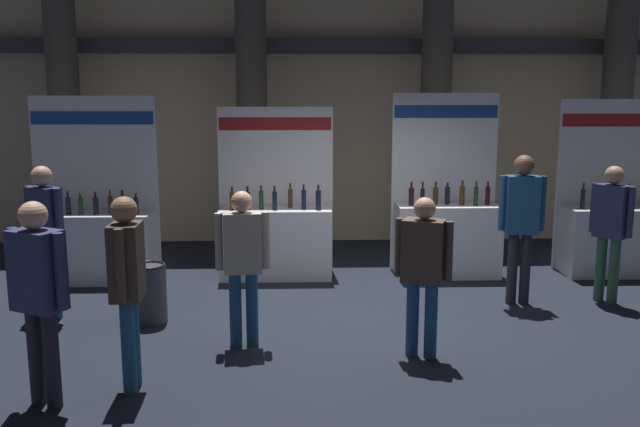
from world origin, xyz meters
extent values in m
plane|color=black|center=(0.00, 0.00, 0.00)|extent=(24.94, 24.94, 0.00)
cube|color=tan|center=(0.00, 4.36, 3.05)|extent=(12.47, 0.25, 6.10)
cube|color=#2D2D33|center=(0.00, 4.05, 3.35)|extent=(12.47, 0.20, 0.24)
cylinder|color=#423D38|center=(-4.45, 3.47, 2.55)|extent=(0.49, 0.49, 5.09)
cylinder|color=#423D38|center=(-1.48, 3.47, 2.55)|extent=(0.49, 0.49, 5.09)
cylinder|color=#423D38|center=(1.48, 3.47, 2.55)|extent=(0.49, 0.49, 5.09)
cylinder|color=#423D38|center=(4.45, 3.47, 2.55)|extent=(0.49, 0.49, 5.09)
cube|color=white|center=(-3.58, 1.67, 0.48)|extent=(1.64, 0.60, 0.95)
cube|color=white|center=(-3.58, 2.01, 1.27)|extent=(1.72, 0.04, 2.54)
cube|color=navy|center=(-3.58, 1.99, 2.23)|extent=(1.67, 0.01, 0.18)
cylinder|color=#472D14|center=(-4.23, 1.62, 1.08)|extent=(0.07, 0.07, 0.25)
cylinder|color=#472D14|center=(-4.23, 1.62, 1.25)|extent=(0.03, 0.03, 0.08)
cylinder|color=gold|center=(-4.23, 1.62, 1.30)|extent=(0.03, 0.03, 0.02)
cylinder|color=black|center=(-4.04, 1.73, 1.09)|extent=(0.06, 0.06, 0.28)
cylinder|color=black|center=(-4.04, 1.73, 1.27)|extent=(0.03, 0.03, 0.08)
cylinder|color=red|center=(-4.04, 1.73, 1.32)|extent=(0.03, 0.03, 0.02)
cylinder|color=black|center=(-3.85, 1.62, 1.07)|extent=(0.07, 0.07, 0.23)
cylinder|color=black|center=(-3.85, 1.62, 1.23)|extent=(0.03, 0.03, 0.09)
cylinder|color=gold|center=(-3.85, 1.62, 1.28)|extent=(0.03, 0.03, 0.02)
cylinder|color=#19381E|center=(-3.68, 1.60, 1.07)|extent=(0.06, 0.06, 0.23)
cylinder|color=#19381E|center=(-3.68, 1.60, 1.21)|extent=(0.03, 0.03, 0.06)
cylinder|color=gold|center=(-3.68, 1.60, 1.25)|extent=(0.03, 0.03, 0.02)
cylinder|color=black|center=(-3.49, 1.62, 1.07)|extent=(0.07, 0.07, 0.23)
cylinder|color=black|center=(-3.49, 1.62, 1.21)|extent=(0.03, 0.03, 0.06)
cylinder|color=red|center=(-3.49, 1.62, 1.25)|extent=(0.03, 0.03, 0.02)
cylinder|color=#472D14|center=(-3.31, 1.71, 1.07)|extent=(0.06, 0.06, 0.23)
cylinder|color=#472D14|center=(-3.31, 1.71, 1.23)|extent=(0.03, 0.03, 0.09)
cylinder|color=gold|center=(-3.31, 1.71, 1.28)|extent=(0.03, 0.03, 0.02)
cylinder|color=black|center=(-3.13, 1.63, 1.08)|extent=(0.07, 0.07, 0.25)
cylinder|color=black|center=(-3.13, 1.63, 1.23)|extent=(0.03, 0.03, 0.06)
cylinder|color=black|center=(-3.13, 1.63, 1.27)|extent=(0.03, 0.03, 0.02)
cylinder|color=black|center=(-2.94, 1.59, 1.07)|extent=(0.06, 0.06, 0.23)
cylinder|color=black|center=(-2.94, 1.59, 1.21)|extent=(0.03, 0.03, 0.06)
cylinder|color=gold|center=(-2.94, 1.59, 1.25)|extent=(0.03, 0.03, 0.02)
cube|color=white|center=(-1.07, 1.81, 0.49)|extent=(1.56, 0.60, 0.98)
cube|color=white|center=(-1.07, 2.15, 1.19)|extent=(1.63, 0.04, 2.38)
cube|color=maroon|center=(-1.07, 2.13, 2.14)|extent=(1.59, 0.01, 0.18)
cylinder|color=#472D14|center=(-1.66, 1.74, 1.11)|extent=(0.07, 0.07, 0.25)
cylinder|color=#472D14|center=(-1.66, 1.74, 1.26)|extent=(0.03, 0.03, 0.06)
cylinder|color=red|center=(-1.66, 1.74, 1.30)|extent=(0.03, 0.03, 0.02)
cylinder|color=black|center=(-1.45, 1.76, 1.10)|extent=(0.08, 0.08, 0.24)
cylinder|color=black|center=(-1.45, 1.76, 1.26)|extent=(0.03, 0.03, 0.07)
cylinder|color=red|center=(-1.45, 1.76, 1.30)|extent=(0.03, 0.03, 0.02)
cylinder|color=#19381E|center=(-1.26, 1.78, 1.11)|extent=(0.07, 0.07, 0.25)
cylinder|color=#19381E|center=(-1.26, 1.78, 1.27)|extent=(0.03, 0.03, 0.06)
cylinder|color=black|center=(-1.26, 1.78, 1.31)|extent=(0.03, 0.03, 0.02)
cylinder|color=black|center=(-1.07, 1.74, 1.11)|extent=(0.07, 0.07, 0.25)
cylinder|color=black|center=(-1.07, 1.74, 1.26)|extent=(0.03, 0.03, 0.06)
cylinder|color=black|center=(-1.07, 1.74, 1.30)|extent=(0.03, 0.03, 0.02)
cylinder|color=#472D14|center=(-0.86, 1.89, 1.11)|extent=(0.06, 0.06, 0.26)
cylinder|color=#472D14|center=(-0.86, 1.89, 1.28)|extent=(0.03, 0.03, 0.07)
cylinder|color=red|center=(-0.86, 1.89, 1.32)|extent=(0.03, 0.03, 0.02)
cylinder|color=black|center=(-0.67, 1.77, 1.12)|extent=(0.06, 0.06, 0.27)
cylinder|color=black|center=(-0.67, 1.77, 1.28)|extent=(0.03, 0.03, 0.06)
cylinder|color=red|center=(-0.67, 1.77, 1.32)|extent=(0.03, 0.03, 0.02)
cylinder|color=black|center=(-0.47, 1.73, 1.11)|extent=(0.07, 0.07, 0.27)
cylinder|color=black|center=(-0.47, 1.73, 1.29)|extent=(0.03, 0.03, 0.08)
cylinder|color=gold|center=(-0.47, 1.73, 1.34)|extent=(0.03, 0.03, 0.02)
cube|color=white|center=(1.36, 1.82, 0.51)|extent=(1.45, 0.60, 1.02)
cube|color=white|center=(1.36, 2.16, 1.29)|extent=(1.52, 0.04, 2.58)
cube|color=navy|center=(1.36, 2.14, 2.31)|extent=(1.48, 0.01, 0.18)
cylinder|color=black|center=(0.83, 1.79, 1.14)|extent=(0.07, 0.07, 0.25)
cylinder|color=black|center=(0.83, 1.79, 1.30)|extent=(0.03, 0.03, 0.07)
cylinder|color=red|center=(0.83, 1.79, 1.35)|extent=(0.03, 0.03, 0.02)
cylinder|color=black|center=(0.99, 1.79, 1.14)|extent=(0.06, 0.06, 0.23)
cylinder|color=black|center=(0.99, 1.79, 1.30)|extent=(0.03, 0.03, 0.08)
cylinder|color=red|center=(0.99, 1.79, 1.35)|extent=(0.03, 0.03, 0.02)
cylinder|color=#472D14|center=(1.20, 1.90, 1.14)|extent=(0.08, 0.08, 0.24)
cylinder|color=#472D14|center=(1.20, 1.90, 1.29)|extent=(0.03, 0.03, 0.06)
cylinder|color=black|center=(1.20, 1.90, 1.33)|extent=(0.03, 0.03, 0.02)
cylinder|color=black|center=(1.36, 1.87, 1.15)|extent=(0.07, 0.07, 0.25)
cylinder|color=black|center=(1.36, 1.87, 1.30)|extent=(0.03, 0.03, 0.06)
cylinder|color=gold|center=(1.36, 1.87, 1.34)|extent=(0.03, 0.03, 0.02)
cylinder|color=#472D14|center=(1.55, 1.82, 1.15)|extent=(0.07, 0.07, 0.26)
cylinder|color=#472D14|center=(1.55, 1.82, 1.32)|extent=(0.03, 0.03, 0.06)
cylinder|color=black|center=(1.55, 1.82, 1.36)|extent=(0.03, 0.03, 0.02)
cylinder|color=#19381E|center=(1.73, 1.75, 1.15)|extent=(0.06, 0.06, 0.26)
cylinder|color=#19381E|center=(1.73, 1.75, 1.32)|extent=(0.03, 0.03, 0.07)
cylinder|color=gold|center=(1.73, 1.75, 1.37)|extent=(0.03, 0.03, 0.02)
cylinder|color=black|center=(1.91, 1.81, 1.15)|extent=(0.07, 0.07, 0.26)
cylinder|color=black|center=(1.91, 1.81, 1.31)|extent=(0.03, 0.03, 0.07)
cylinder|color=gold|center=(1.91, 1.81, 1.35)|extent=(0.03, 0.03, 0.02)
cube|color=white|center=(3.86, 1.80, 0.49)|extent=(1.61, 0.60, 0.97)
cube|color=white|center=(3.86, 2.14, 1.24)|extent=(1.70, 0.04, 2.49)
cube|color=maroon|center=(3.86, 2.11, 2.19)|extent=(1.65, 0.01, 0.18)
cylinder|color=black|center=(3.24, 1.73, 1.11)|extent=(0.06, 0.06, 0.28)
cylinder|color=black|center=(3.24, 1.73, 1.28)|extent=(0.03, 0.03, 0.07)
cylinder|color=black|center=(3.24, 1.73, 1.32)|extent=(0.03, 0.03, 0.02)
cylinder|color=black|center=(3.41, 1.75, 1.10)|extent=(0.06, 0.06, 0.25)
cylinder|color=black|center=(3.41, 1.75, 1.25)|extent=(0.03, 0.03, 0.06)
cylinder|color=gold|center=(3.41, 1.75, 1.29)|extent=(0.03, 0.03, 0.02)
cylinder|color=black|center=(3.60, 1.71, 1.10)|extent=(0.07, 0.07, 0.26)
cylinder|color=black|center=(3.60, 1.71, 1.27)|extent=(0.03, 0.03, 0.08)
cylinder|color=gold|center=(3.60, 1.71, 1.32)|extent=(0.03, 0.03, 0.02)
cylinder|color=black|center=(3.77, 1.87, 1.11)|extent=(0.07, 0.07, 0.27)
cylinder|color=black|center=(3.77, 1.87, 1.28)|extent=(0.03, 0.03, 0.07)
cylinder|color=red|center=(3.77, 1.87, 1.33)|extent=(0.03, 0.03, 0.02)
cylinder|color=#19381E|center=(3.94, 1.82, 1.10)|extent=(0.07, 0.07, 0.26)
cylinder|color=#19381E|center=(3.94, 1.82, 1.26)|extent=(0.03, 0.03, 0.07)
cylinder|color=black|center=(3.94, 1.82, 1.30)|extent=(0.03, 0.03, 0.02)
cylinder|color=#38383D|center=(-2.42, -0.07, 0.33)|extent=(0.37, 0.37, 0.65)
torus|color=black|center=(-2.42, -0.07, 0.67)|extent=(0.37, 0.37, 0.02)
cylinder|color=navy|center=(-2.21, -1.73, 0.41)|extent=(0.12, 0.12, 0.82)
cylinder|color=navy|center=(-2.20, -1.90, 0.41)|extent=(0.12, 0.12, 0.82)
cube|color=#47382D|center=(-2.20, -1.81, 1.15)|extent=(0.26, 0.36, 0.65)
sphere|color=#8C6647|center=(-2.20, -1.81, 1.59)|extent=(0.23, 0.23, 0.23)
cylinder|color=#47382D|center=(-2.21, -1.59, 1.16)|extent=(0.08, 0.08, 0.62)
cylinder|color=#47382D|center=(-2.20, -2.04, 1.16)|extent=(0.08, 0.08, 0.62)
cylinder|color=navy|center=(-3.70, 0.21, 0.42)|extent=(0.12, 0.12, 0.85)
cylinder|color=navy|center=(-3.54, 0.11, 0.42)|extent=(0.12, 0.12, 0.85)
cube|color=navy|center=(-3.62, 0.16, 1.18)|extent=(0.44, 0.39, 0.67)
sphere|color=tan|center=(-3.62, 0.16, 1.64)|extent=(0.23, 0.23, 0.23)
cylinder|color=navy|center=(-3.82, 0.29, 1.20)|extent=(0.08, 0.08, 0.64)
cylinder|color=navy|center=(-3.42, 0.03, 1.20)|extent=(0.08, 0.08, 0.64)
cylinder|color=#23232D|center=(2.03, 0.47, 0.44)|extent=(0.12, 0.12, 0.89)
cylinder|color=#23232D|center=(1.87, 0.49, 0.44)|extent=(0.12, 0.12, 0.89)
cube|color=navy|center=(1.95, 0.48, 1.24)|extent=(0.41, 0.26, 0.70)
sphere|color=brown|center=(1.95, 0.48, 1.71)|extent=(0.24, 0.24, 0.24)
cylinder|color=navy|center=(2.19, 0.46, 1.25)|extent=(0.08, 0.08, 0.67)
cylinder|color=navy|center=(1.71, 0.50, 1.25)|extent=(0.08, 0.08, 0.67)
cylinder|color=navy|center=(-1.39, -0.81, 0.39)|extent=(0.12, 0.12, 0.77)
cylinder|color=navy|center=(-1.23, -0.79, 0.39)|extent=(0.12, 0.12, 0.77)
cube|color=#ADA393|center=(-1.31, -0.80, 1.08)|extent=(0.40, 0.27, 0.61)
sphere|color=tan|center=(-1.31, -0.80, 1.49)|extent=(0.21, 0.21, 0.21)
cylinder|color=#ADA393|center=(-1.54, -0.82, 1.09)|extent=(0.08, 0.08, 0.58)
cylinder|color=#ADA393|center=(-1.08, -0.77, 1.09)|extent=(0.08, 0.08, 0.58)
cylinder|color=navy|center=(0.53, -1.20, 0.38)|extent=(0.12, 0.12, 0.76)
cylinder|color=navy|center=(0.37, -1.13, 0.38)|extent=(0.12, 0.12, 0.76)
cube|color=#47382D|center=(0.45, -1.17, 1.06)|extent=(0.46, 0.38, 0.60)
sphere|color=tan|center=(0.45, -1.17, 1.48)|extent=(0.21, 0.21, 0.21)
cylinder|color=#47382D|center=(0.67, -1.26, 1.08)|extent=(0.08, 0.08, 0.57)
cylinder|color=#47382D|center=(0.23, -1.07, 1.08)|extent=(0.08, 0.08, 0.57)
cylinder|color=#33563D|center=(3.12, 0.44, 0.41)|extent=(0.12, 0.12, 0.82)
cylinder|color=#33563D|center=(3.02, 0.58, 0.41)|extent=(0.12, 0.12, 0.82)
cube|color=navy|center=(3.07, 0.51, 1.14)|extent=(0.40, 0.42, 0.65)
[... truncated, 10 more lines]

